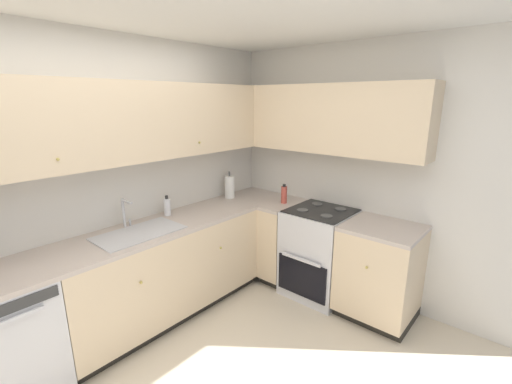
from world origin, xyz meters
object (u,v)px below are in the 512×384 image
(oven_range, at_px, (319,252))
(paper_towel_roll, at_px, (230,187))
(oil_bottle, at_px, (284,194))
(dishwasher, at_px, (4,342))
(soap_bottle, at_px, (167,207))

(oven_range, distance_m, paper_towel_roll, 1.22)
(paper_towel_roll, xyz_separation_m, oil_bottle, (0.23, -0.59, -0.03))
(dishwasher, distance_m, paper_towel_roll, 2.37)
(soap_bottle, distance_m, oil_bottle, 1.23)
(soap_bottle, relative_size, oil_bottle, 0.95)
(dishwasher, height_order, oil_bottle, oil_bottle)
(oven_range, bearing_deg, oil_bottle, 92.40)
(soap_bottle, bearing_deg, oil_bottle, -29.90)
(dishwasher, height_order, soap_bottle, soap_bottle)
(soap_bottle, xyz_separation_m, oil_bottle, (1.07, -0.61, 0.01))
(dishwasher, xyz_separation_m, oil_bottle, (2.53, -0.43, 0.57))
(oil_bottle, bearing_deg, soap_bottle, 150.10)
(soap_bottle, bearing_deg, oven_range, -44.50)
(oven_range, distance_m, soap_bottle, 1.61)
(oven_range, relative_size, paper_towel_roll, 3.37)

